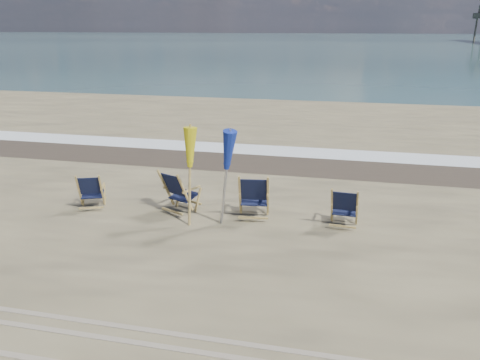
{
  "coord_description": "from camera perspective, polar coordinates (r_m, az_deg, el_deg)",
  "views": [
    {
      "loc": [
        2.17,
        -7.51,
        4.21
      ],
      "look_at": [
        0.0,
        2.2,
        0.9
      ],
      "focal_mm": 35.0,
      "sensor_mm": 36.0,
      "label": 1
    }
  ],
  "objects": [
    {
      "name": "surf_foam",
      "position": [
        16.5,
        4.65,
        3.57
      ],
      "size": [
        200.0,
        1.4,
        0.01
      ],
      "primitive_type": "cube",
      "color": "silver",
      "rests_on": "ground"
    },
    {
      "name": "beach_chair_2",
      "position": [
        10.42,
        3.4,
        -2.14
      ],
      "size": [
        0.81,
        0.89,
        1.11
      ],
      "primitive_type": null,
      "rotation": [
        0.0,
        0.0,
        3.28
      ],
      "color": "black",
      "rests_on": "ground"
    },
    {
      "name": "umbrella_blue",
      "position": [
        9.79,
        -1.87,
        3.33
      ],
      "size": [
        0.3,
        0.3,
        2.19
      ],
      "color": "#A5A5AD",
      "rests_on": "ground"
    },
    {
      "name": "umbrella_yellow",
      "position": [
        9.96,
        -6.26,
        3.26
      ],
      "size": [
        0.3,
        0.3,
        2.15
      ],
      "color": "tan",
      "rests_on": "ground"
    },
    {
      "name": "beach_chair_3",
      "position": [
        10.28,
        14.06,
        -3.49
      ],
      "size": [
        0.66,
        0.73,
        0.95
      ],
      "primitive_type": null,
      "rotation": [
        0.0,
        0.0,
        3.06
      ],
      "color": "black",
      "rests_on": "ground"
    },
    {
      "name": "ocean",
      "position": [
        135.59,
        12.2,
        16.24
      ],
      "size": [
        400.0,
        400.0,
        0.0
      ],
      "primitive_type": "plane",
      "color": "#3A5D61",
      "rests_on": "ground"
    },
    {
      "name": "wet_sand_strip",
      "position": [
        15.07,
        3.83,
        2.15
      ],
      "size": [
        200.0,
        2.6,
        0.0
      ],
      "primitive_type": "cube",
      "color": "#42362A",
      "rests_on": "ground"
    },
    {
      "name": "beach_chair_1",
      "position": [
        10.69,
        -6.7,
        -1.8
      ],
      "size": [
        0.95,
        0.99,
        1.08
      ],
      "primitive_type": null,
      "rotation": [
        0.0,
        0.0,
        2.73
      ],
      "color": "black",
      "rests_on": "ground"
    },
    {
      "name": "beach_chair_0",
      "position": [
        11.55,
        -16.5,
        -1.31
      ],
      "size": [
        0.79,
        0.83,
        0.93
      ],
      "primitive_type": null,
      "rotation": [
        0.0,
        0.0,
        3.49
      ],
      "color": "black",
      "rests_on": "ground"
    }
  ]
}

